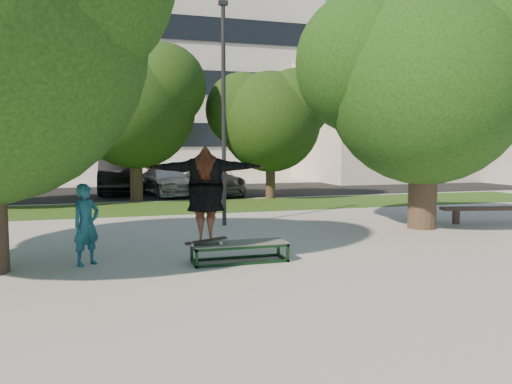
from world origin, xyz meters
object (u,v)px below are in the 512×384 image
object	(u,v)px
car_grey	(214,181)
car_silver_b	(167,181)
tree_right	(421,74)
car_dark	(118,176)
lamppost	(224,112)
grind_box	(240,252)
bystander	(86,225)
bench	(495,210)

from	to	relation	value
car_grey	car_silver_b	bearing A→B (deg)	160.71
tree_right	car_dark	world-z (taller)	tree_right
tree_right	car_silver_b	world-z (taller)	tree_right
lamppost	grind_box	world-z (taller)	lamppost
tree_right	car_dark	xyz separation A→B (m)	(-7.56, 12.74, -3.27)
tree_right	grind_box	distance (m)	7.31
tree_right	car_silver_b	bearing A→B (deg)	115.60
lamppost	tree_right	bearing A→B (deg)	-21.28
lamppost	grind_box	xyz separation A→B (m)	(-0.72, -4.45, -2.96)
bystander	car_grey	xyz separation A→B (m)	(5.00, 12.57, -0.11)
lamppost	bystander	world-z (taller)	lamppost
lamppost	bystander	size ratio (longest dim) A/B	4.04
grind_box	car_grey	bearing A→B (deg)	80.40
tree_right	bystander	size ratio (longest dim) A/B	4.30
car_dark	car_silver_b	distance (m)	2.59
lamppost	car_grey	bearing A→B (deg)	80.21
car_silver_b	car_dark	bearing A→B (deg)	135.51
tree_right	lamppost	bearing A→B (deg)	158.72
lamppost	bench	world-z (taller)	lamppost
car_dark	bench	bearing A→B (deg)	-50.49
grind_box	bystander	world-z (taller)	bystander
bystander	bench	size ratio (longest dim) A/B	0.49
tree_right	car_silver_b	distance (m)	13.00
lamppost	car_silver_b	distance (m)	9.73
tree_right	bystander	bearing A→B (deg)	-166.88
tree_right	lamppost	size ratio (longest dim) A/B	1.07
grind_box	bench	size ratio (longest dim) A/B	0.58
tree_right	car_dark	distance (m)	15.17
car_grey	car_silver_b	size ratio (longest dim) A/B	1.05
bench	car_silver_b	xyz separation A→B (m)	(-8.00, 11.27, 0.24)
car_grey	bystander	bearing A→B (deg)	-111.66
car_grey	bench	bearing A→B (deg)	-60.37
bench	car_grey	distance (m)	12.15
grind_box	car_silver_b	world-z (taller)	car_silver_b
bystander	car_dark	size ratio (longest dim) A/B	0.30
grind_box	car_dark	xyz separation A→B (m)	(-1.92, 15.27, 0.63)
bystander	car_silver_b	distance (m)	13.60
grind_box	car_silver_b	xyz separation A→B (m)	(0.22, 13.84, 0.45)
bench	tree_right	bearing A→B (deg)	-166.26
bystander	car_silver_b	size ratio (longest dim) A/B	0.34
tree_right	car_grey	bearing A→B (deg)	107.86
bystander	car_silver_b	xyz separation A→B (m)	(3.00, 13.27, -0.12)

